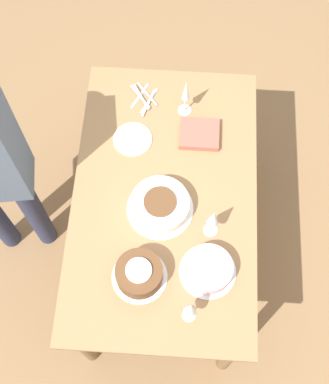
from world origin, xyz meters
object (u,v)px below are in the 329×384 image
(cake_back_decorated, at_px, (208,269))
(wine_glass_far, at_px, (213,219))
(wine_glass_extra, at_px, (186,93))
(cake_center_white, at_px, (160,206))
(wine_glass_near, at_px, (190,308))
(cake_front_chocolate, at_px, (139,274))

(cake_back_decorated, height_order, wine_glass_far, wine_glass_far)
(cake_back_decorated, xyz_separation_m, wine_glass_extra, (-0.84, -0.14, 0.12))
(cake_center_white, relative_size, wine_glass_near, 1.49)
(wine_glass_near, bearing_deg, cake_front_chocolate, -124.66)
(cake_front_chocolate, height_order, wine_glass_near, wine_glass_near)
(cake_center_white, bearing_deg, wine_glass_near, 17.86)
(wine_glass_far, height_order, wine_glass_extra, wine_glass_extra)
(wine_glass_far, xyz_separation_m, wine_glass_extra, (-0.64, -0.15, 0.01))
(wine_glass_extra, bearing_deg, cake_front_chocolate, -10.07)
(cake_center_white, relative_size, cake_front_chocolate, 1.26)
(wine_glass_extra, bearing_deg, cake_center_white, -9.10)
(cake_center_white, relative_size, wine_glass_extra, 1.29)
(cake_center_white, relative_size, wine_glass_far, 1.47)
(cake_center_white, xyz_separation_m, wine_glass_near, (0.49, 0.16, 0.10))
(cake_center_white, distance_m, wine_glass_extra, 0.57)
(cake_front_chocolate, bearing_deg, cake_center_white, 168.33)
(cake_front_chocolate, height_order, wine_glass_extra, wine_glass_extra)
(cake_center_white, bearing_deg, wine_glass_far, 69.27)
(cake_center_white, bearing_deg, wine_glass_extra, 170.90)
(cake_back_decorated, relative_size, wine_glass_near, 1.22)
(cake_front_chocolate, bearing_deg, wine_glass_near, 55.34)
(cake_back_decorated, distance_m, wine_glass_near, 0.24)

